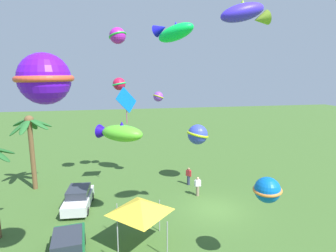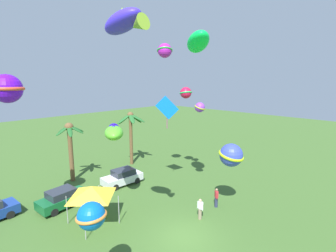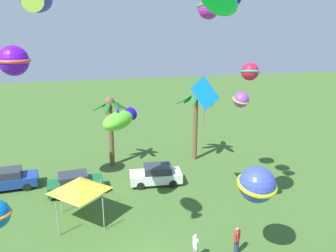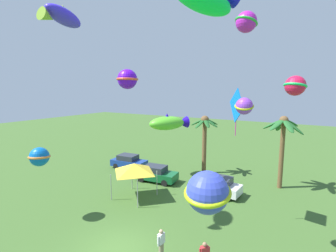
# 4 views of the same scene
# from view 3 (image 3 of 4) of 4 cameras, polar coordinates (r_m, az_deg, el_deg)

# --- Properties ---
(palm_tree_0) EXTENTS (2.98, 2.84, 6.02)m
(palm_tree_0) POSITION_cam_3_polar(r_m,az_deg,el_deg) (29.33, -9.40, 1.45)
(palm_tree_0) COLOR brown
(palm_tree_0) RESTS_ON ground
(palm_tree_1) EXTENTS (3.48, 3.55, 6.42)m
(palm_tree_1) POSITION_cam_3_polar(r_m,az_deg,el_deg) (30.21, 4.58, 3.19)
(palm_tree_1) COLOR brown
(palm_tree_1) RESTS_ON ground
(parked_car_0) EXTENTS (4.02, 2.01, 1.51)m
(parked_car_0) POSITION_cam_3_polar(r_m,az_deg,el_deg) (28.62, -24.54, -7.91)
(parked_car_0) COLOR navy
(parked_car_0) RESTS_ON ground
(parked_car_1) EXTENTS (4.01, 1.97, 1.51)m
(parked_car_1) POSITION_cam_3_polar(r_m,az_deg,el_deg) (26.79, -1.95, -7.97)
(parked_car_1) COLOR silver
(parked_car_1) RESTS_ON ground
(parked_car_2) EXTENTS (4.05, 2.08, 1.51)m
(parked_car_2) POSITION_cam_3_polar(r_m,az_deg,el_deg) (26.31, -14.94, -9.06)
(parked_car_2) COLOR #145B2D
(parked_car_2) RESTS_ON ground
(spectator_0) EXTENTS (0.43, 0.43, 1.59)m
(spectator_0) POSITION_cam_3_polar(r_m,az_deg,el_deg) (19.86, 11.17, -17.83)
(spectator_0) COLOR #2D3351
(spectator_0) RESTS_ON ground
(spectator_1) EXTENTS (0.26, 0.55, 1.59)m
(spectator_1) POSITION_cam_3_polar(r_m,az_deg,el_deg) (19.05, 4.50, -19.20)
(spectator_1) COLOR gray
(spectator_1) RESTS_ON ground
(festival_tent) EXTENTS (2.86, 2.86, 2.85)m
(festival_tent) POSITION_cam_3_polar(r_m,az_deg,el_deg) (22.03, -14.28, -9.36)
(festival_tent) COLOR #9E9EA3
(festival_tent) RESTS_ON ground
(kite_fish_0) EXTENTS (2.73, 3.25, 1.27)m
(kite_fish_0) POSITION_cam_3_polar(r_m,az_deg,el_deg) (21.66, -7.91, 1.07)
(kite_fish_0) COLOR #56BF2A
(kite_ball_1) EXTENTS (1.60, 1.60, 1.13)m
(kite_ball_1) POSITION_cam_3_polar(r_m,az_deg,el_deg) (23.06, 13.25, 8.66)
(kite_ball_1) COLOR red
(kite_ball_2) EXTENTS (2.92, 2.93, 1.89)m
(kite_ball_2) POSITION_cam_3_polar(r_m,az_deg,el_deg) (24.06, -23.94, 9.74)
(kite_ball_2) COLOR #5F0EE2
(kite_diamond_4) EXTENTS (1.34, 1.71, 2.98)m
(kite_diamond_4) POSITION_cam_3_polar(r_m,az_deg,el_deg) (21.66, 6.01, 5.24)
(kite_diamond_4) COLOR blue
(kite_fish_5) EXTENTS (3.31, 3.52, 1.92)m
(kite_fish_5) POSITION_cam_3_polar(r_m,az_deg,el_deg) (17.54, 8.68, 19.74)
(kite_fish_5) COLOR #0BE54E
(kite_ball_7) EXTENTS (1.93, 1.93, 1.25)m
(kite_ball_7) POSITION_cam_3_polar(r_m,az_deg,el_deg) (21.79, 6.65, 18.54)
(kite_ball_7) COLOR #B820B8
(kite_ball_8) EXTENTS (1.16, 1.15, 0.86)m
(kite_ball_8) POSITION_cam_3_polar(r_m,az_deg,el_deg) (19.52, 11.85, 4.22)
(kite_ball_8) COLOR purple
(kite_ball_9) EXTENTS (2.14, 2.14, 1.78)m
(kite_ball_9) POSITION_cam_3_polar(r_m,az_deg,el_deg) (17.49, 14.34, -9.22)
(kite_ball_9) COLOR blue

